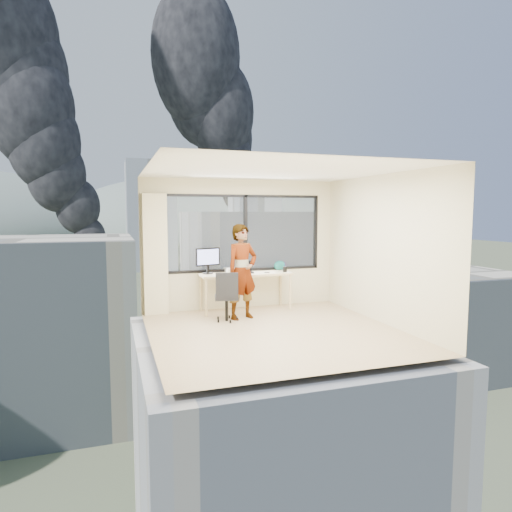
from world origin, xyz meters
name	(u,v)px	position (x,y,z in m)	size (l,w,h in m)	color
floor	(275,331)	(0.00, 0.00, 0.00)	(4.00, 4.00, 0.01)	tan
ceiling	(276,171)	(0.00, 0.00, 2.60)	(4.00, 4.00, 0.01)	white
wall_front	(335,267)	(0.00, -2.00, 1.30)	(4.00, 0.01, 2.60)	beige
wall_left	(148,256)	(-2.00, 0.00, 1.30)	(0.01, 4.00, 2.60)	beige
wall_right	(382,249)	(2.00, 0.00, 1.30)	(0.01, 4.00, 2.60)	beige
window_wall	(243,233)	(0.05, 2.00, 1.52)	(3.30, 0.16, 1.55)	black
curtain	(155,254)	(-1.72, 1.88, 1.15)	(0.45, 0.14, 2.30)	beige
desk	(246,292)	(0.00, 1.66, 0.38)	(1.80, 0.60, 0.75)	beige
chair	(227,296)	(-0.58, 0.94, 0.46)	(0.47, 0.47, 0.92)	black
person	(242,272)	(-0.25, 1.03, 0.87)	(0.63, 0.42, 1.73)	#2D2D33
monitor	(208,261)	(-0.73, 1.80, 1.01)	(0.51, 0.11, 0.51)	black
game_console	(233,270)	(-0.18, 1.92, 0.79)	(0.33, 0.28, 0.08)	white
laptop	(245,268)	(-0.01, 1.69, 0.85)	(0.32, 0.34, 0.21)	black
cellphone	(267,272)	(0.42, 1.57, 0.76)	(0.10, 0.05, 0.01)	black
pen_cup	(285,269)	(0.80, 1.57, 0.80)	(0.08, 0.08, 0.11)	black
handbag	(280,265)	(0.80, 1.86, 0.85)	(0.25, 0.13, 0.19)	#0D5148
exterior_ground	(122,270)	(0.00, 120.00, -14.00)	(400.00, 400.00, 0.04)	#515B3D
near_bldg_a	(25,330)	(-9.00, 30.00, -7.00)	(16.00, 12.00, 14.00)	beige
near_bldg_b	(255,286)	(12.00, 38.00, -6.00)	(14.00, 13.00, 16.00)	white
near_bldg_c	(457,322)	(30.00, 28.00, -9.00)	(12.00, 10.00, 10.00)	beige
far_tower_b	(151,216)	(8.00, 120.00, 1.00)	(13.00, 13.00, 30.00)	silver
far_tower_c	(254,221)	(45.00, 140.00, -1.00)	(15.00, 15.00, 26.00)	silver
hill_b	(250,233)	(100.00, 320.00, -14.00)	(300.00, 220.00, 96.00)	slate
tree_b	(231,404)	(4.00, 18.00, -9.50)	(7.60, 7.60, 9.00)	#1B521D
tree_c	(329,304)	(22.00, 40.00, -9.00)	(8.40, 8.40, 10.00)	#1B521D
smoke_plume_a	(83,97)	(-10.00, 150.00, 39.00)	(40.00, 24.00, 90.00)	black
smoke_plume_b	(255,152)	(55.00, 170.00, 27.00)	(30.00, 18.00, 70.00)	black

